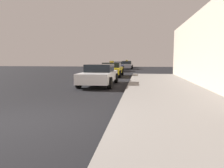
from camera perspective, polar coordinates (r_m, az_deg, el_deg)
name	(u,v)px	position (r m, az deg, el deg)	size (l,w,h in m)	color
ground_plane	(33,122)	(5.69, -20.93, -9.67)	(80.00, 80.00, 0.00)	black
sidewalk	(198,126)	(5.18, 22.62, -10.51)	(4.00, 32.00, 0.15)	gray
car_white	(99,75)	(12.60, -3.48, 2.58)	(1.94, 4.52, 1.27)	white
car_yellow	(112,69)	(19.21, -0.11, 4.04)	(1.99, 4.01, 1.43)	yellow
car_blue	(116,66)	(27.66, 1.03, 4.88)	(1.93, 4.39, 1.27)	#233899
car_silver	(127,65)	(33.96, 4.03, 5.22)	(1.94, 4.36, 1.43)	#B7B7BF
car_black	(127,64)	(41.26, 4.05, 5.50)	(2.05, 4.26, 1.43)	black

